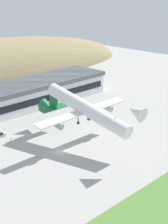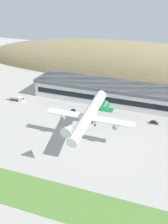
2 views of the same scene
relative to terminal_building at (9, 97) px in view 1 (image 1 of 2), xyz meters
The scene contains 6 objects.
ground_plane 49.83m from the terminal_building, 104.90° to the right, with size 353.33×353.33×0.00m, color #ADAAA3.
terminal_building is the anchor object (origin of this frame).
cargo_airplane 48.26m from the terminal_building, 91.52° to the right, with size 41.55×48.40×14.14m.
service_car_0 31.41m from the terminal_building, 40.37° to the right, with size 4.42×1.69×1.58m.
service_car_1 30.54m from the terminal_building, 131.84° to the right, with size 3.83×1.74×1.53m.
traffic_cone_1 32.97m from the terminal_building, 124.49° to the right, with size 0.52×0.52×0.58m.
Camera 1 is at (-76.66, -85.71, 54.56)m, focal length 60.00 mm.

